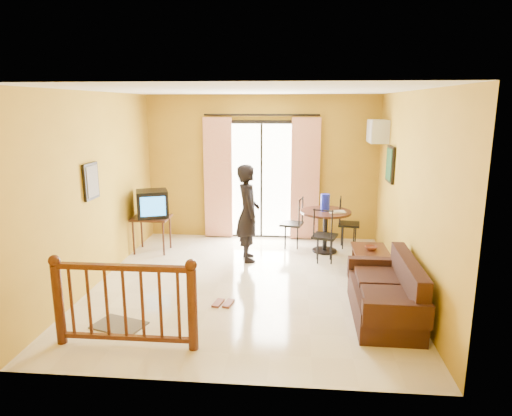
# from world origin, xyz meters

# --- Properties ---
(ground) EXTENTS (5.00, 5.00, 0.00)m
(ground) POSITION_xyz_m (0.00, 0.00, 0.00)
(ground) COLOR beige
(ground) RESTS_ON ground
(room_shell) EXTENTS (5.00, 5.00, 5.00)m
(room_shell) POSITION_xyz_m (0.00, 0.00, 1.70)
(room_shell) COLOR white
(room_shell) RESTS_ON ground
(balcony_door) EXTENTS (2.25, 0.14, 2.46)m
(balcony_door) POSITION_xyz_m (0.00, 2.43, 1.19)
(balcony_door) COLOR black
(balcony_door) RESTS_ON ground
(tv_table) EXTENTS (0.65, 0.54, 0.65)m
(tv_table) POSITION_xyz_m (-1.90, 1.39, 0.57)
(tv_table) COLOR black
(tv_table) RESTS_ON ground
(television) EXTENTS (0.67, 0.64, 0.48)m
(television) POSITION_xyz_m (-1.87, 1.39, 0.89)
(television) COLOR black
(television) RESTS_ON tv_table
(picture_left) EXTENTS (0.05, 0.42, 0.52)m
(picture_left) POSITION_xyz_m (-2.22, -0.20, 1.55)
(picture_left) COLOR black
(picture_left) RESTS_ON room_shell
(dining_table) EXTENTS (0.91, 0.91, 0.76)m
(dining_table) POSITION_xyz_m (1.22, 1.66, 0.60)
(dining_table) COLOR black
(dining_table) RESTS_ON ground
(water_jug) EXTENTS (0.16, 0.16, 0.31)m
(water_jug) POSITION_xyz_m (1.20, 1.66, 0.91)
(water_jug) COLOR #151FC6
(water_jug) RESTS_ON dining_table
(serving_tray) EXTENTS (0.30, 0.22, 0.02)m
(serving_tray) POSITION_xyz_m (1.41, 1.56, 0.77)
(serving_tray) COLOR beige
(serving_tray) RESTS_ON dining_table
(dining_chairs) EXTENTS (1.52, 1.31, 0.95)m
(dining_chairs) POSITION_xyz_m (1.15, 1.62, 0.00)
(dining_chairs) COLOR black
(dining_chairs) RESTS_ON ground
(air_conditioner) EXTENTS (0.31, 0.60, 0.40)m
(air_conditioner) POSITION_xyz_m (2.09, 1.95, 2.15)
(air_conditioner) COLOR silver
(air_conditioner) RESTS_ON room_shell
(botanical_print) EXTENTS (0.05, 0.50, 0.60)m
(botanical_print) POSITION_xyz_m (2.22, 1.30, 1.65)
(botanical_print) COLOR black
(botanical_print) RESTS_ON room_shell
(coffee_table) EXTENTS (0.53, 0.95, 0.42)m
(coffee_table) POSITION_xyz_m (1.85, 0.44, 0.28)
(coffee_table) COLOR black
(coffee_table) RESTS_ON ground
(bowl) EXTENTS (0.22, 0.22, 0.06)m
(bowl) POSITION_xyz_m (1.85, 0.51, 0.45)
(bowl) COLOR brown
(bowl) RESTS_ON coffee_table
(sofa) EXTENTS (0.77, 1.61, 0.77)m
(sofa) POSITION_xyz_m (1.85, -0.94, 0.29)
(sofa) COLOR black
(sofa) RESTS_ON ground
(standing_person) EXTENTS (0.54, 0.68, 1.65)m
(standing_person) POSITION_xyz_m (-0.12, 1.09, 0.82)
(standing_person) COLOR black
(standing_person) RESTS_ON ground
(stair_balustrade) EXTENTS (1.63, 0.13, 1.04)m
(stair_balustrade) POSITION_xyz_m (-1.15, -1.90, 0.56)
(stair_balustrade) COLOR #471E0F
(stair_balustrade) RESTS_ON ground
(doormat) EXTENTS (0.69, 0.56, 0.02)m
(doormat) POSITION_xyz_m (-1.42, -1.46, 0.01)
(doormat) COLOR #595247
(doormat) RESTS_ON ground
(sandals) EXTENTS (0.28, 0.26, 0.03)m
(sandals) POSITION_xyz_m (-0.26, -0.74, 0.01)
(sandals) COLOR brown
(sandals) RESTS_ON ground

